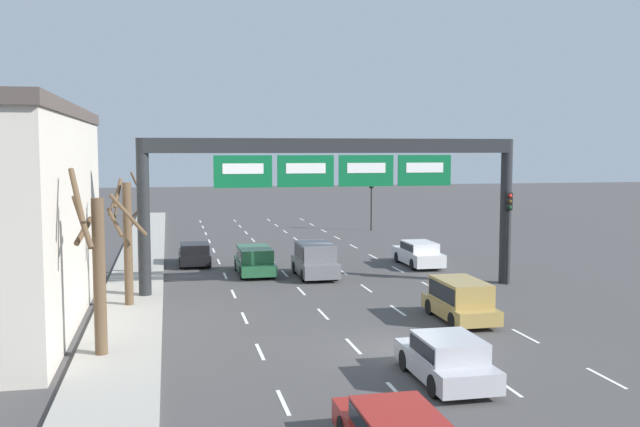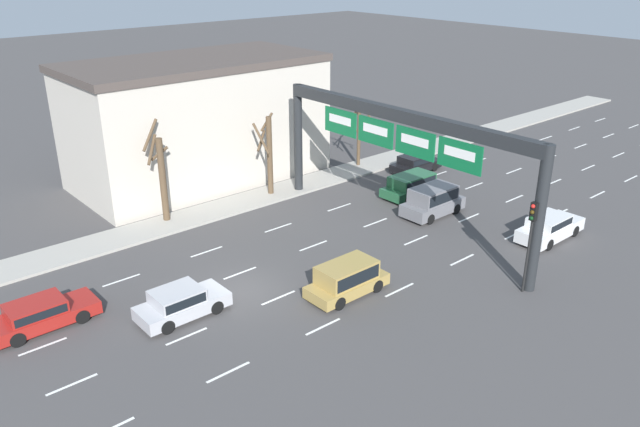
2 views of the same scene
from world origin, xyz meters
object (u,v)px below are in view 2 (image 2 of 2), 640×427
object	(u,v)px
traffic_light_near_gantry	(531,229)
tree_bare_third	(269,152)
suv_grey	(433,200)
car_black	(415,163)
suv_gold	(347,277)
suv_green	(412,184)
car_silver	(180,302)
car_red	(40,313)
car_white	(550,227)
tree_bare_closest	(359,131)
tree_bare_second	(161,174)
sign_gantry	(398,138)

from	to	relation	value
traffic_light_near_gantry	tree_bare_third	bearing A→B (deg)	-175.22
suv_grey	tree_bare_third	world-z (taller)	tree_bare_third
car_black	suv_gold	size ratio (longest dim) A/B	0.96
suv_green	suv_grey	world-z (taller)	suv_grey
car_black	tree_bare_third	size ratio (longest dim) A/B	0.73
suv_green	car_silver	bearing A→B (deg)	-80.16
car_silver	suv_grey	bearing A→B (deg)	90.89
car_red	car_white	world-z (taller)	car_white
car_silver	suv_grey	size ratio (longest dim) A/B	0.99
car_red	suv_gold	size ratio (longest dim) A/B	1.11
suv_gold	car_red	bearing A→B (deg)	-118.73
tree_bare_closest	car_white	bearing A→B (deg)	-2.69
tree_bare_second	tree_bare_third	distance (m)	7.60
car_silver	tree_bare_closest	size ratio (longest dim) A/B	0.75
car_white	tree_bare_second	xyz separation A→B (m)	(-16.81, -15.63, 2.32)
car_silver	tree_bare_closest	bearing A→B (deg)	115.96
suv_green	suv_gold	bearing A→B (deg)	-61.11
suv_grey	suv_gold	distance (m)	11.51
sign_gantry	traffic_light_near_gantry	xyz separation A→B (m)	(8.99, -0.42, -2.39)
tree_bare_closest	car_red	bearing A→B (deg)	-74.99
car_red	suv_green	world-z (taller)	suv_green
sign_gantry	car_black	world-z (taller)	sign_gantry
sign_gantry	tree_bare_closest	size ratio (longest dim) A/B	3.36
sign_gantry	car_red	size ratio (longest dim) A/B	4.05
car_silver	tree_bare_third	xyz separation A→B (m)	(-9.78, 12.25, 2.30)
car_white	traffic_light_near_gantry	world-z (taller)	traffic_light_near_gantry
tree_bare_closest	tree_bare_third	xyz separation A→B (m)	(0.49, -8.84, 0.25)
tree_bare_closest	suv_gold	bearing A→B (deg)	-45.53
suv_grey	tree_bare_third	size ratio (longest dim) A/B	0.77
car_white	suv_grey	distance (m)	7.14
car_red	suv_green	size ratio (longest dim) A/B	1.04
tree_bare_third	traffic_light_near_gantry	bearing A→B (deg)	4.78
tree_bare_third	suv_green	bearing A→B (deg)	48.62
tree_bare_second	tree_bare_closest	bearing A→B (deg)	89.73
suv_green	tree_bare_second	xyz separation A→B (m)	(-6.96, -14.83, 2.25)
tree_bare_third	car_silver	bearing A→B (deg)	-51.40
tree_bare_second	suv_gold	bearing A→B (deg)	9.97
sign_gantry	traffic_light_near_gantry	size ratio (longest dim) A/B	3.96
suv_green	car_silver	size ratio (longest dim) A/B	1.07
suv_green	traffic_light_near_gantry	world-z (taller)	traffic_light_near_gantry
car_red	car_black	xyz separation A→B (m)	(-3.28, 28.57, -0.01)
car_red	suv_gold	world-z (taller)	suv_gold
car_white	tree_bare_second	world-z (taller)	tree_bare_second
suv_green	tree_bare_second	bearing A→B (deg)	-115.14
car_silver	tree_bare_third	size ratio (longest dim) A/B	0.76
suv_green	suv_grey	bearing A→B (deg)	-26.21
suv_green	car_black	bearing A→B (deg)	128.56
sign_gantry	suv_grey	xyz separation A→B (m)	(-0.20, 3.75, -4.73)
suv_gold	tree_bare_closest	world-z (taller)	tree_bare_closest
car_white	tree_bare_third	xyz separation A→B (m)	(-16.25, -8.05, 2.28)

